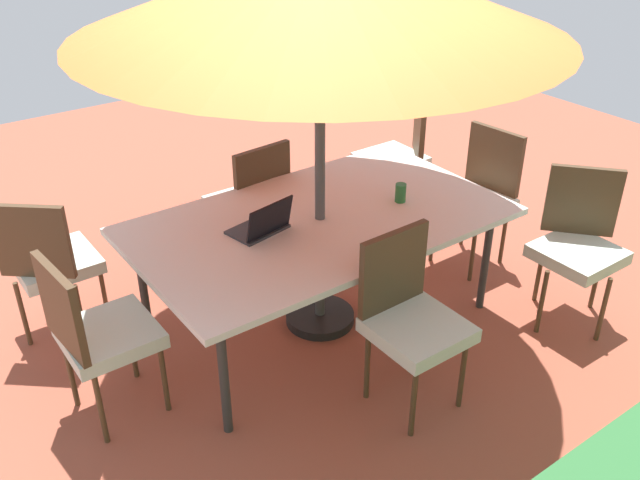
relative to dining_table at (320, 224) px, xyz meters
The scene contains 11 objects.
ground_plane 0.72m from the dining_table, ahead, with size 10.00×10.00×0.02m, color #9E4C38.
dining_table is the anchor object (origin of this frame).
chair_northwest 1.61m from the dining_table, 146.98° to the left, with size 0.59×0.58×0.98m.
chair_south 0.82m from the dining_table, 89.86° to the right, with size 0.47×0.48×0.98m.
chair_southeast 1.61m from the dining_table, 31.11° to the right, with size 0.58×0.59×0.98m.
chair_north 0.85m from the dining_table, 88.13° to the left, with size 0.46×0.46×0.98m.
chair_southwest 1.63m from the dining_table, 148.87° to the right, with size 0.58×0.58×0.98m.
chair_west 1.37m from the dining_table, behind, with size 0.48×0.47×0.98m.
chair_east 1.41m from the dining_table, ahead, with size 0.48×0.47×0.98m.
laptop 0.39m from the dining_table, ahead, with size 0.36×0.30×0.21m.
cup 0.55m from the dining_table, 167.95° to the left, with size 0.07×0.07×0.12m, color #286B33.
Camera 1 is at (2.14, 2.95, 2.68)m, focal length 38.96 mm.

